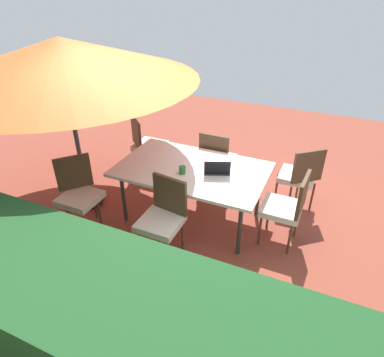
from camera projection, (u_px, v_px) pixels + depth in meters
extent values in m
cube|color=brown|center=(192.00, 217.00, 4.76)|extent=(10.00, 10.00, 0.02)
cube|color=#1E4C23|center=(67.00, 323.00, 2.60)|extent=(6.30, 0.97, 1.25)
cube|color=silver|center=(192.00, 169.00, 4.36)|extent=(1.89, 1.16, 0.04)
cylinder|color=#333333|center=(259.00, 192.00, 4.62)|extent=(0.05, 0.05, 0.74)
cylinder|color=#333333|center=(156.00, 168.00, 5.17)|extent=(0.05, 0.05, 0.74)
cylinder|color=#333333|center=(240.00, 229.00, 3.95)|extent=(0.05, 0.05, 0.74)
cylinder|color=#333333|center=(124.00, 198.00, 4.50)|extent=(0.05, 0.05, 0.74)
cylinder|color=#4C4C4C|center=(75.00, 132.00, 4.48)|extent=(0.06, 0.06, 2.24)
cone|color=orange|center=(61.00, 59.00, 4.00)|extent=(3.27, 3.27, 0.49)
cylinder|color=black|center=(88.00, 200.00, 5.04)|extent=(0.44, 0.44, 0.06)
cube|color=silver|center=(297.00, 176.00, 4.74)|extent=(0.46, 0.46, 0.08)
cube|color=#4C3823|center=(309.00, 167.00, 4.43)|extent=(0.36, 0.31, 0.45)
cylinder|color=#4C3823|center=(298.00, 184.00, 5.07)|extent=(0.03, 0.03, 0.45)
cylinder|color=#4C3823|center=(276.00, 187.00, 4.98)|extent=(0.03, 0.03, 0.45)
cylinder|color=#4C3823|center=(312.00, 197.00, 4.77)|extent=(0.03, 0.03, 0.45)
cylinder|color=#4C3823|center=(289.00, 201.00, 4.69)|extent=(0.03, 0.03, 0.45)
cube|color=silver|center=(150.00, 146.00, 5.56)|extent=(0.46, 0.46, 0.08)
cube|color=#4C3823|center=(136.00, 133.00, 5.35)|extent=(0.35, 0.33, 0.45)
cylinder|color=#4C3823|center=(165.00, 163.00, 5.62)|extent=(0.03, 0.03, 0.45)
cylinder|color=#4C3823|center=(158.00, 154.00, 5.90)|extent=(0.03, 0.03, 0.45)
cylinder|color=#4C3823|center=(144.00, 167.00, 5.50)|extent=(0.03, 0.03, 0.45)
cylinder|color=#4C3823|center=(138.00, 158.00, 5.78)|extent=(0.03, 0.03, 0.45)
cube|color=silver|center=(218.00, 160.00, 5.15)|extent=(0.46, 0.46, 0.08)
cube|color=#4C3823|center=(214.00, 150.00, 4.85)|extent=(0.44, 0.04, 0.45)
cylinder|color=#4C3823|center=(232.00, 172.00, 5.37)|extent=(0.03, 0.03, 0.45)
cylinder|color=#4C3823|center=(211.00, 167.00, 5.49)|extent=(0.03, 0.03, 0.45)
cylinder|color=#4C3823|center=(224.00, 183.00, 5.09)|extent=(0.03, 0.03, 0.45)
cylinder|color=#4C3823|center=(202.00, 178.00, 5.21)|extent=(0.03, 0.03, 0.45)
cube|color=silver|center=(160.00, 223.00, 3.85)|extent=(0.46, 0.46, 0.08)
cube|color=#4C3823|center=(170.00, 195.00, 3.87)|extent=(0.44, 0.10, 0.45)
cylinder|color=#4C3823|center=(139.00, 244.00, 3.94)|extent=(0.03, 0.03, 0.45)
cylinder|color=#4C3823|center=(165.00, 256.00, 3.78)|extent=(0.03, 0.03, 0.45)
cylinder|color=#4C3823|center=(158.00, 227.00, 4.20)|extent=(0.03, 0.03, 0.45)
cylinder|color=#4C3823|center=(183.00, 237.00, 4.04)|extent=(0.03, 0.03, 0.45)
cube|color=silver|center=(281.00, 209.00, 4.09)|extent=(0.46, 0.46, 0.08)
cube|color=#4C3823|center=(303.00, 195.00, 3.87)|extent=(0.07, 0.44, 0.45)
cylinder|color=#4C3823|center=(268.00, 214.00, 4.43)|extent=(0.03, 0.03, 0.45)
cylinder|color=#4C3823|center=(260.00, 230.00, 4.16)|extent=(0.03, 0.03, 0.45)
cylinder|color=#4C3823|center=(296.00, 222.00, 4.29)|extent=(0.03, 0.03, 0.45)
cylinder|color=#4C3823|center=(289.00, 239.00, 4.02)|extent=(0.03, 0.03, 0.45)
cube|color=silver|center=(80.00, 198.00, 4.27)|extent=(0.46, 0.46, 0.08)
cube|color=#4C3823|center=(74.00, 172.00, 4.30)|extent=(0.31, 0.36, 0.45)
cylinder|color=#4C3823|center=(71.00, 227.00, 4.21)|extent=(0.03, 0.03, 0.45)
cylinder|color=#4C3823|center=(101.00, 219.00, 4.34)|extent=(0.03, 0.03, 0.45)
cylinder|color=#4C3823|center=(67.00, 211.00, 4.48)|extent=(0.03, 0.03, 0.45)
cylinder|color=#4C3823|center=(95.00, 204.00, 4.62)|extent=(0.03, 0.03, 0.45)
cube|color=#2D2D33|center=(217.00, 171.00, 4.27)|extent=(0.38, 0.32, 0.02)
cube|color=black|center=(217.00, 168.00, 4.12)|extent=(0.32, 0.17, 0.20)
cylinder|color=#286B33|center=(182.00, 170.00, 4.21)|extent=(0.08, 0.08, 0.09)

